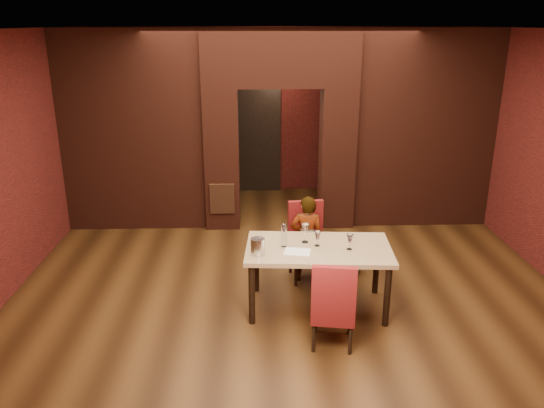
{
  "coord_description": "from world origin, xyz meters",
  "views": [
    {
      "loc": [
        -0.42,
        -6.5,
        3.27
      ],
      "look_at": [
        -0.2,
        0.0,
        1.04
      ],
      "focal_mm": 35.0,
      "sensor_mm": 36.0,
      "label": 1
    }
  ],
  "objects_px": {
    "dining_table": "(318,277)",
    "wine_glass_c": "(350,242)",
    "wine_glass_b": "(317,239)",
    "water_bottle": "(284,235)",
    "chair_near": "(333,302)",
    "wine_bucket": "(258,247)",
    "wine_glass_a": "(305,233)",
    "potted_plant": "(353,256)",
    "person_seated": "(307,239)",
    "chair_far": "(308,243)"
  },
  "relations": [
    {
      "from": "dining_table",
      "to": "wine_glass_c",
      "type": "xyz_separation_m",
      "value": [
        0.35,
        -0.08,
        0.49
      ]
    },
    {
      "from": "wine_glass_b",
      "to": "water_bottle",
      "type": "relative_size",
      "value": 0.64
    },
    {
      "from": "chair_near",
      "to": "wine_bucket",
      "type": "bearing_deg",
      "value": -27.17
    },
    {
      "from": "wine_glass_a",
      "to": "potted_plant",
      "type": "xyz_separation_m",
      "value": [
        0.75,
        0.78,
        -0.67
      ]
    },
    {
      "from": "chair_near",
      "to": "person_seated",
      "type": "distance_m",
      "value": 1.49
    },
    {
      "from": "wine_glass_c",
      "to": "chair_near",
      "type": "bearing_deg",
      "value": -111.91
    },
    {
      "from": "chair_far",
      "to": "wine_glass_a",
      "type": "height_order",
      "value": "chair_far"
    },
    {
      "from": "dining_table",
      "to": "wine_glass_a",
      "type": "height_order",
      "value": "wine_glass_a"
    },
    {
      "from": "wine_glass_b",
      "to": "wine_bucket",
      "type": "height_order",
      "value": "wine_bucket"
    },
    {
      "from": "chair_far",
      "to": "potted_plant",
      "type": "xyz_separation_m",
      "value": [
        0.64,
        0.16,
        -0.28
      ]
    },
    {
      "from": "person_seated",
      "to": "wine_glass_c",
      "type": "bearing_deg",
      "value": 124.28
    },
    {
      "from": "chair_near",
      "to": "wine_glass_c",
      "type": "relative_size",
      "value": 5.26
    },
    {
      "from": "chair_near",
      "to": "water_bottle",
      "type": "bearing_deg",
      "value": -49.99
    },
    {
      "from": "wine_bucket",
      "to": "water_bottle",
      "type": "relative_size",
      "value": 0.69
    },
    {
      "from": "wine_glass_a",
      "to": "chair_far",
      "type": "bearing_deg",
      "value": 80.36
    },
    {
      "from": "wine_glass_a",
      "to": "wine_glass_c",
      "type": "bearing_deg",
      "value": -24.87
    },
    {
      "from": "wine_bucket",
      "to": "chair_far",
      "type": "bearing_deg",
      "value": 55.09
    },
    {
      "from": "wine_glass_c",
      "to": "dining_table",
      "type": "bearing_deg",
      "value": 166.66
    },
    {
      "from": "dining_table",
      "to": "person_seated",
      "type": "relative_size",
      "value": 1.43
    },
    {
      "from": "water_bottle",
      "to": "wine_glass_c",
      "type": "bearing_deg",
      "value": -8.31
    },
    {
      "from": "dining_table",
      "to": "chair_near",
      "type": "bearing_deg",
      "value": -80.64
    },
    {
      "from": "potted_plant",
      "to": "wine_glass_c",
      "type": "bearing_deg",
      "value": -104.12
    },
    {
      "from": "dining_table",
      "to": "wine_glass_c",
      "type": "height_order",
      "value": "wine_glass_c"
    },
    {
      "from": "person_seated",
      "to": "water_bottle",
      "type": "distance_m",
      "value": 0.84
    },
    {
      "from": "chair_near",
      "to": "potted_plant",
      "type": "distance_m",
      "value": 1.79
    },
    {
      "from": "dining_table",
      "to": "water_bottle",
      "type": "xyz_separation_m",
      "value": [
        -0.4,
        0.03,
        0.54
      ]
    },
    {
      "from": "chair_near",
      "to": "person_seated",
      "type": "bearing_deg",
      "value": -75.81
    },
    {
      "from": "wine_glass_b",
      "to": "wine_glass_c",
      "type": "relative_size",
      "value": 0.97
    },
    {
      "from": "chair_far",
      "to": "water_bottle",
      "type": "height_order",
      "value": "water_bottle"
    },
    {
      "from": "wine_bucket",
      "to": "potted_plant",
      "type": "height_order",
      "value": "wine_bucket"
    },
    {
      "from": "wine_glass_a",
      "to": "wine_bucket",
      "type": "bearing_deg",
      "value": -149.17
    },
    {
      "from": "person_seated",
      "to": "water_bottle",
      "type": "relative_size",
      "value": 4.17
    },
    {
      "from": "chair_far",
      "to": "wine_glass_c",
      "type": "height_order",
      "value": "chair_far"
    },
    {
      "from": "potted_plant",
      "to": "wine_glass_b",
      "type": "bearing_deg",
      "value": -124.4
    },
    {
      "from": "potted_plant",
      "to": "dining_table",
      "type": "bearing_deg",
      "value": -122.93
    },
    {
      "from": "dining_table",
      "to": "wine_glass_a",
      "type": "bearing_deg",
      "value": 138.76
    },
    {
      "from": "wine_glass_a",
      "to": "potted_plant",
      "type": "relative_size",
      "value": 0.49
    },
    {
      "from": "dining_table",
      "to": "chair_near",
      "type": "relative_size",
      "value": 1.7
    },
    {
      "from": "chair_far",
      "to": "wine_bucket",
      "type": "bearing_deg",
      "value": -131.56
    },
    {
      "from": "wine_glass_b",
      "to": "potted_plant",
      "type": "distance_m",
      "value": 1.26
    },
    {
      "from": "chair_near",
      "to": "potted_plant",
      "type": "height_order",
      "value": "chair_near"
    },
    {
      "from": "wine_glass_b",
      "to": "potted_plant",
      "type": "xyz_separation_m",
      "value": [
        0.61,
        0.9,
        -0.65
      ]
    },
    {
      "from": "dining_table",
      "to": "wine_bucket",
      "type": "height_order",
      "value": "wine_bucket"
    },
    {
      "from": "water_bottle",
      "to": "potted_plant",
      "type": "xyz_separation_m",
      "value": [
        1.0,
        0.9,
        -0.7
      ]
    },
    {
      "from": "chair_near",
      "to": "water_bottle",
      "type": "distance_m",
      "value": 1.02
    },
    {
      "from": "chair_near",
      "to": "chair_far",
      "type": "bearing_deg",
      "value": -76.89
    },
    {
      "from": "dining_table",
      "to": "chair_far",
      "type": "relative_size",
      "value": 1.63
    },
    {
      "from": "wine_glass_a",
      "to": "water_bottle",
      "type": "relative_size",
      "value": 0.81
    },
    {
      "from": "water_bottle",
      "to": "potted_plant",
      "type": "distance_m",
      "value": 1.52
    },
    {
      "from": "chair_near",
      "to": "wine_glass_c",
      "type": "height_order",
      "value": "chair_near"
    }
  ]
}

